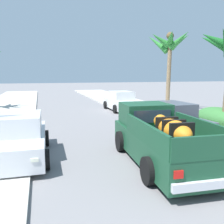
# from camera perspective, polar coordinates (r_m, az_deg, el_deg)

# --- Properties ---
(sidewalk_right) EXTENTS (4.73, 60.00, 0.12)m
(sidewalk_right) POSITION_cam_1_polar(r_m,az_deg,el_deg) (14.91, 16.78, -2.53)
(sidewalk_right) COLOR beige
(sidewalk_right) RESTS_ON ground
(curb_left) EXTENTS (0.16, 60.00, 0.10)m
(curb_left) POSITION_cam_1_polar(r_m,az_deg,el_deg) (12.65, -24.08, -4.99)
(curb_left) COLOR silver
(curb_left) RESTS_ON ground
(curb_right) EXTENTS (0.16, 60.00, 0.10)m
(curb_right) POSITION_cam_1_polar(r_m,az_deg,el_deg) (14.41, 13.55, -2.83)
(curb_right) COLOR silver
(curb_right) RESTS_ON ground
(pickup_truck) EXTENTS (2.46, 5.32, 1.80)m
(pickup_truck) POSITION_cam_1_polar(r_m,az_deg,el_deg) (8.32, 11.03, -5.91)
(pickup_truck) COLOR #19472D
(pickup_truck) RESTS_ON ground
(car_left_near) EXTENTS (2.09, 4.29, 1.54)m
(car_left_near) POSITION_cam_1_polar(r_m,az_deg,el_deg) (19.63, 2.11, 2.45)
(car_left_near) COLOR silver
(car_left_near) RESTS_ON ground
(car_right_near) EXTENTS (2.21, 4.34, 1.54)m
(car_right_near) POSITION_cam_1_polar(r_m,az_deg,el_deg) (12.24, 13.83, -1.73)
(car_right_near) COLOR #474C56
(car_right_near) RESTS_ON ground
(car_left_mid) EXTENTS (2.11, 4.30, 1.54)m
(car_left_mid) POSITION_cam_1_polar(r_m,az_deg,el_deg) (9.12, -20.93, -5.69)
(car_left_mid) COLOR silver
(car_left_mid) RESTS_ON ground
(palm_tree_right_mid) EXTENTS (3.29, 3.57, 6.18)m
(palm_tree_right_mid) POSITION_cam_1_polar(r_m,az_deg,el_deg) (20.14, 13.25, 14.95)
(palm_tree_right_mid) COLOR #846B4C
(palm_tree_right_mid) RESTS_ON ground
(hedge_bush) EXTENTS (1.80, 2.80, 1.10)m
(hedge_bush) POSITION_cam_1_polar(r_m,az_deg,el_deg) (14.66, 23.37, -1.12)
(hedge_bush) COLOR #387538
(hedge_bush) RESTS_ON ground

